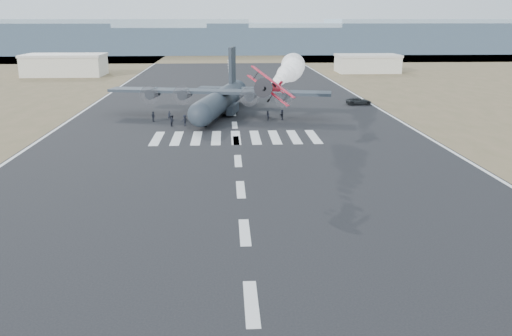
{
  "coord_description": "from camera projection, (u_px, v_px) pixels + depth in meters",
  "views": [
    {
      "loc": [
        -1.45,
        -31.24,
        17.78
      ],
      "look_at": [
        1.32,
        18.13,
        4.0
      ],
      "focal_mm": 38.0,
      "sensor_mm": 36.0,
      "label": 1
    }
  ],
  "objects": [
    {
      "name": "ridge_seg_c",
      "position": [
        102.0,
        36.0,
        279.18
      ],
      "size": [
        150.0,
        50.0,
        17.0
      ],
      "primitive_type": "cube",
      "color": "#8195A4",
      "rests_on": "ground"
    },
    {
      "name": "ridge_seg_d",
      "position": [
        228.0,
        40.0,
        283.22
      ],
      "size": [
        150.0,
        50.0,
        13.0
      ],
      "primitive_type": "cube",
      "color": "#8195A4",
      "rests_on": "ground"
    },
    {
      "name": "ridge_seg_f",
      "position": [
        470.0,
        35.0,
        289.69
      ],
      "size": [
        150.0,
        50.0,
        17.0
      ],
      "primitive_type": "cube",
      "color": "#8195A4",
      "rests_on": "ground"
    },
    {
      "name": "crew_b",
      "position": [
        173.0,
        121.0,
        91.52
      ],
      "size": [
        0.8,
        1.04,
        1.89
      ],
      "primitive_type": "imported",
      "rotation": [
        0.0,
        0.0,
        1.29
      ],
      "color": "black",
      "rests_on": "ground"
    },
    {
      "name": "crew_d",
      "position": [
        153.0,
        117.0,
        95.41
      ],
      "size": [
        1.08,
        1.19,
        1.83
      ],
      "primitive_type": "imported",
      "rotation": [
        0.0,
        0.0,
        2.22
      ],
      "color": "black",
      "rests_on": "ground"
    },
    {
      "name": "hangar_right",
      "position": [
        367.0,
        63.0,
        180.84
      ],
      "size": [
        20.5,
        12.5,
        5.9
      ],
      "color": "#B8B5A4",
      "rests_on": "ground"
    },
    {
      "name": "smoke_trail",
      "position": [
        291.0,
        69.0,
        83.53
      ],
      "size": [
        7.69,
        25.87,
        3.93
      ],
      "rotation": [
        0.0,
        0.0,
        -0.22
      ],
      "color": "white"
    },
    {
      "name": "crew_h",
      "position": [
        267.0,
        116.0,
        96.52
      ],
      "size": [
        0.65,
        0.91,
        1.71
      ],
      "primitive_type": "imported",
      "rotation": [
        0.0,
        0.0,
        4.88
      ],
      "color": "black",
      "rests_on": "ground"
    },
    {
      "name": "transport_aircraft",
      "position": [
        221.0,
        98.0,
        101.86
      ],
      "size": [
        41.24,
        33.76,
        11.96
      ],
      "rotation": [
        0.0,
        0.0,
        -0.21
      ],
      "color": "#222A33",
      "rests_on": "ground"
    },
    {
      "name": "crew_f",
      "position": [
        282.0,
        115.0,
        97.13
      ],
      "size": [
        1.09,
        1.81,
        1.85
      ],
      "primitive_type": "imported",
      "rotation": [
        0.0,
        0.0,
        4.38
      ],
      "color": "black",
      "rests_on": "ground"
    },
    {
      "name": "hangar_left",
      "position": [
        65.0,
        65.0,
        170.64
      ],
      "size": [
        24.5,
        14.5,
        6.7
      ],
      "color": "#B8B5A4",
      "rests_on": "ground"
    },
    {
      "name": "crew_a",
      "position": [
        170.0,
        116.0,
        96.92
      ],
      "size": [
        0.62,
        0.52,
        1.63
      ],
      "primitive_type": "imported",
      "rotation": [
        0.0,
        0.0,
        6.22
      ],
      "color": "black",
      "rests_on": "ground"
    },
    {
      "name": "scrub_far",
      "position": [
        228.0,
        56.0,
        256.11
      ],
      "size": [
        500.0,
        80.0,
        0.0
      ],
      "primitive_type": "cube",
      "color": "brown",
      "rests_on": "ground"
    },
    {
      "name": "ridge_seg_e",
      "position": [
        350.0,
        38.0,
        286.45
      ],
      "size": [
        150.0,
        50.0,
        15.0
      ],
      "primitive_type": "cube",
      "color": "#8195A4",
      "rests_on": "ground"
    },
    {
      "name": "ground",
      "position": [
        251.0,
        303.0,
        34.9
      ],
      "size": [
        500.0,
        500.0,
        0.0
      ],
      "primitive_type": "plane",
      "color": "black",
      "rests_on": "ground"
    },
    {
      "name": "support_vehicle",
      "position": [
        359.0,
        101.0,
        114.14
      ],
      "size": [
        5.48,
        2.8,
        1.48
      ],
      "primitive_type": "imported",
      "rotation": [
        0.0,
        0.0,
        1.64
      ],
      "color": "black",
      "rests_on": "ground"
    },
    {
      "name": "runway_markings",
      "position": [
        235.0,
        125.0,
        92.6
      ],
      "size": [
        60.0,
        260.0,
        0.01
      ],
      "primitive_type": null,
      "color": "silver",
      "rests_on": "ground"
    },
    {
      "name": "crew_g",
      "position": [
        215.0,
        117.0,
        95.18
      ],
      "size": [
        0.49,
        0.59,
        1.6
      ],
      "primitive_type": "imported",
      "rotation": [
        0.0,
        0.0,
        1.59
      ],
      "color": "black",
      "rests_on": "ground"
    },
    {
      "name": "crew_c",
      "position": [
        185.0,
        120.0,
        91.87
      ],
      "size": [
        1.33,
        1.14,
        1.88
      ],
      "primitive_type": "imported",
      "rotation": [
        0.0,
        0.0,
        3.73
      ],
      "color": "black",
      "rests_on": "ground"
    },
    {
      "name": "crew_e",
      "position": [
        216.0,
        115.0,
        97.42
      ],
      "size": [
        0.64,
        0.92,
        1.73
      ],
      "primitive_type": "imported",
      "rotation": [
        0.0,
        0.0,
        4.56
      ],
      "color": "black",
      "rests_on": "ground"
    },
    {
      "name": "aerobatic_biplane",
      "position": [
        271.0,
        88.0,
        62.67
      ],
      "size": [
        5.34,
        5.79,
        4.7
      ],
      "rotation": [
        0.0,
        0.59,
        -0.22
      ],
      "color": "red"
    }
  ]
}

